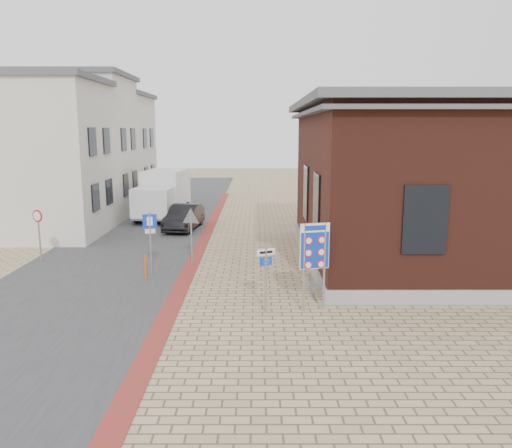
# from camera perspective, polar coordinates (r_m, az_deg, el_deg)

# --- Properties ---
(ground) EXTENTS (120.00, 120.00, 0.00)m
(ground) POSITION_cam_1_polar(r_m,az_deg,el_deg) (15.43, -2.65, -10.45)
(ground) COLOR tan
(ground) RESTS_ON ground
(road_strip) EXTENTS (7.00, 60.00, 0.02)m
(road_strip) POSITION_cam_1_polar(r_m,az_deg,el_deg) (30.54, -11.72, -0.04)
(road_strip) COLOR #38383A
(road_strip) RESTS_ON ground
(curb_strip) EXTENTS (0.60, 40.00, 0.02)m
(curb_strip) POSITION_cam_1_polar(r_m,az_deg,el_deg) (25.15, -6.18, -2.14)
(curb_strip) COLOR maroon
(curb_strip) RESTS_ON ground
(brick_building) EXTENTS (13.00, 13.00, 6.80)m
(brick_building) POSITION_cam_1_polar(r_m,az_deg,el_deg) (23.02, 21.18, 4.78)
(brick_building) COLOR gray
(brick_building) RESTS_ON ground
(townhouse_near) EXTENTS (7.40, 6.40, 8.30)m
(townhouse_near) POSITION_cam_1_polar(r_m,az_deg,el_deg) (28.89, -24.08, 6.98)
(townhouse_near) COLOR beige
(townhouse_near) RESTS_ON ground
(townhouse_mid) EXTENTS (7.40, 6.40, 9.10)m
(townhouse_mid) POSITION_cam_1_polar(r_m,az_deg,el_deg) (34.44, -20.08, 8.37)
(townhouse_mid) COLOR beige
(townhouse_mid) RESTS_ON ground
(townhouse_far) EXTENTS (7.40, 6.40, 8.30)m
(townhouse_far) POSITION_cam_1_polar(r_m,az_deg,el_deg) (40.15, -17.12, 8.20)
(townhouse_far) COLOR beige
(townhouse_far) RESTS_ON ground
(bike_rack) EXTENTS (0.08, 1.80, 0.60)m
(bike_rack) POSITION_cam_1_polar(r_m,az_deg,el_deg) (17.51, 6.43, -7.00)
(bike_rack) COLOR slate
(bike_rack) RESTS_ON ground
(sedan) EXTENTS (1.97, 4.40, 1.40)m
(sedan) POSITION_cam_1_polar(r_m,az_deg,el_deg) (28.64, -8.21, 0.78)
(sedan) COLOR black
(sedan) RESTS_ON ground
(box_truck) EXTENTS (2.91, 6.00, 3.03)m
(box_truck) POSITION_cam_1_polar(r_m,az_deg,el_deg) (32.43, -10.58, 3.41)
(box_truck) COLOR slate
(box_truck) RESTS_ON ground
(border_sign) EXTENTS (0.93, 0.28, 2.78)m
(border_sign) POSITION_cam_1_polar(r_m,az_deg,el_deg) (15.41, 6.71, -2.76)
(border_sign) COLOR gray
(border_sign) RESTS_ON ground
(essen_sign) EXTENTS (0.55, 0.27, 2.16)m
(essen_sign) POSITION_cam_1_polar(r_m,az_deg,el_deg) (15.26, 1.12, -5.12)
(essen_sign) COLOR gray
(essen_sign) RESTS_ON ground
(parking_sign) EXTENTS (0.54, 0.14, 2.46)m
(parking_sign) POSITION_cam_1_polar(r_m,az_deg,el_deg) (19.71, -12.00, -0.94)
(parking_sign) COLOR gray
(parking_sign) RESTS_ON ground
(yield_sign) EXTENTS (0.82, 0.28, 2.34)m
(yield_sign) POSITION_cam_1_polar(r_m,az_deg,el_deg) (20.90, -7.43, 0.15)
(yield_sign) COLOR gray
(yield_sign) RESTS_ON ground
(speed_sign) EXTENTS (0.50, 0.24, 2.28)m
(speed_sign) POSITION_cam_1_polar(r_m,az_deg,el_deg) (23.00, -23.58, -0.36)
(speed_sign) COLOR gray
(speed_sign) RESTS_ON ground
(bollard) EXTENTS (0.11, 0.11, 0.95)m
(bollard) POSITION_cam_1_polar(r_m,az_deg,el_deg) (19.31, -12.48, -4.86)
(bollard) COLOR #DB530B
(bollard) RESTS_ON ground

